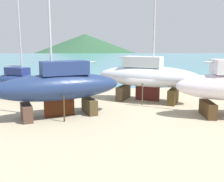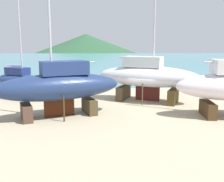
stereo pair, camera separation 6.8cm
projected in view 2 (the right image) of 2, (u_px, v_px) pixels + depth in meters
ground_plane at (142, 108)px, 23.88m from camera, size 43.80×43.80×0.00m
sea_water at (113, 60)px, 90.76m from camera, size 175.19×114.52×0.01m
headland_hill at (86, 50)px, 213.84m from camera, size 136.41×136.41×25.41m
sailboat_small_center at (147, 76)px, 26.31m from camera, size 10.78×7.34×17.27m
sailboat_far_slipway at (59, 86)px, 20.78m from camera, size 10.41×6.33×17.61m
sailboat_mid_port at (20, 81)px, 27.85m from camera, size 7.20×5.48×10.48m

